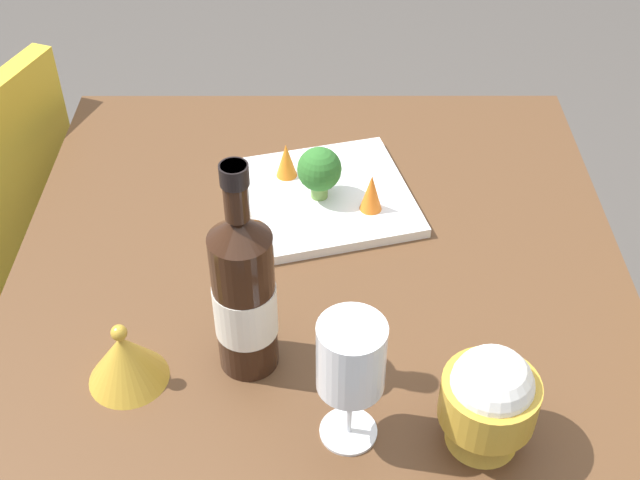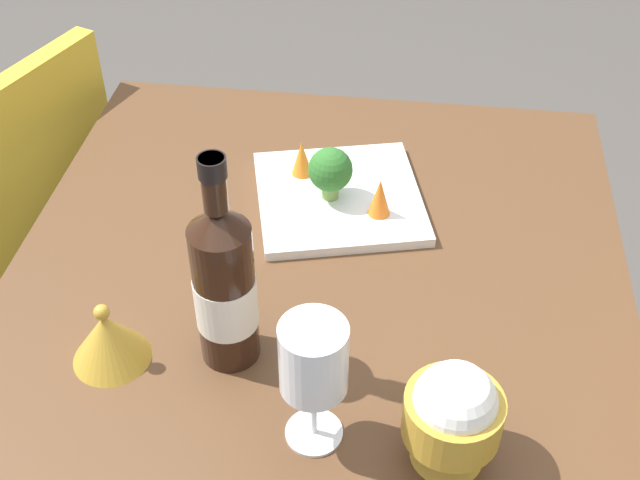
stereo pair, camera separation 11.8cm
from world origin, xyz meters
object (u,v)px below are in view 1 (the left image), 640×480
(rice_bowl_lid, at_px, (126,358))
(serving_plate, at_px, (328,196))
(wine_bottle, at_px, (245,293))
(broccoli_floret, at_px, (317,170))
(rice_bowl, at_px, (490,399))
(wine_glass, at_px, (352,360))
(carrot_garnish_right, at_px, (287,160))
(carrot_garnish_left, at_px, (372,192))

(rice_bowl_lid, bearing_deg, serving_plate, -125.10)
(wine_bottle, relative_size, broccoli_floret, 3.55)
(rice_bowl, relative_size, serving_plate, 0.46)
(wine_glass, distance_m, carrot_garnish_right, 0.50)
(rice_bowl_lid, relative_size, carrot_garnish_right, 1.70)
(rice_bowl_lid, distance_m, carrot_garnish_right, 0.44)
(rice_bowl, distance_m, carrot_garnish_right, 0.55)
(wine_bottle, relative_size, carrot_garnish_left, 4.91)
(rice_bowl_lid, relative_size, carrot_garnish_left, 1.61)
(carrot_garnish_right, bearing_deg, rice_bowl_lid, 65.22)
(wine_bottle, height_order, broccoli_floret, wine_bottle)
(rice_bowl, relative_size, carrot_garnish_left, 2.29)
(wine_glass, relative_size, carrot_garnish_right, 3.05)
(broccoli_floret, xyz_separation_m, carrot_garnish_right, (0.05, -0.05, -0.02))
(wine_bottle, relative_size, carrot_garnish_right, 5.19)
(serving_plate, bearing_deg, wine_bottle, 72.60)
(wine_glass, distance_m, serving_plate, 0.45)
(rice_bowl_lid, xyz_separation_m, serving_plate, (-0.25, -0.36, -0.03))
(carrot_garnish_right, bearing_deg, wine_glass, 100.11)
(carrot_garnish_left, bearing_deg, serving_plate, -31.61)
(rice_bowl_lid, bearing_deg, broccoli_floret, -123.99)
(wine_glass, bearing_deg, serving_plate, -87.25)
(serving_plate, relative_size, carrot_garnish_right, 5.20)
(rice_bowl, distance_m, carrot_garnish_left, 0.42)
(wine_glass, distance_m, carrot_garnish_left, 0.41)
(wine_glass, bearing_deg, broccoli_floret, -84.97)
(wine_glass, distance_m, rice_bowl_lid, 0.30)
(carrot_garnish_left, bearing_deg, broccoli_floret, -20.45)
(wine_bottle, distance_m, wine_glass, 0.17)
(rice_bowl_lid, xyz_separation_m, broccoli_floret, (-0.23, -0.35, 0.03))
(wine_glass, bearing_deg, rice_bowl_lid, -16.74)
(rice_bowl_lid, height_order, broccoli_floret, broccoli_floret)
(broccoli_floret, bearing_deg, carrot_garnish_right, -48.46)
(broccoli_floret, relative_size, carrot_garnish_right, 1.46)
(rice_bowl_lid, distance_m, broccoli_floret, 0.42)
(wine_glass, bearing_deg, wine_bottle, -42.33)
(serving_plate, relative_size, carrot_garnish_left, 4.92)
(rice_bowl_lid, height_order, carrot_garnish_right, rice_bowl_lid)
(carrot_garnish_left, relative_size, carrot_garnish_right, 1.06)
(broccoli_floret, distance_m, carrot_garnish_left, 0.09)
(carrot_garnish_right, bearing_deg, wine_bottle, 84.30)
(rice_bowl, height_order, serving_plate, rice_bowl)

